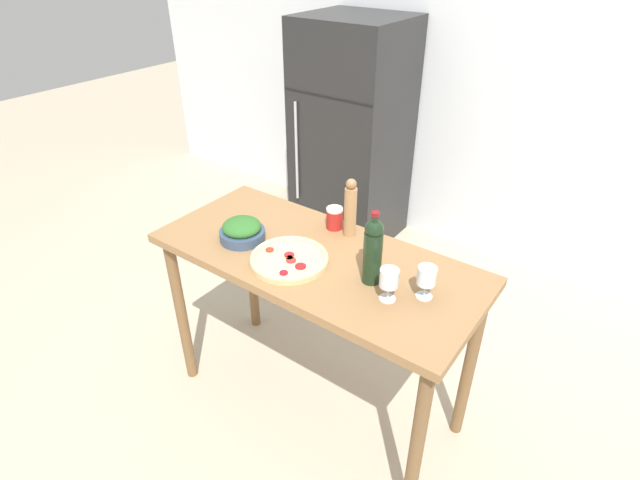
# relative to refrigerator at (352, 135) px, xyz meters

# --- Properties ---
(ground_plane) EXTENTS (14.00, 14.00, 0.00)m
(ground_plane) POSITION_rel_refrigerator_xyz_m (0.83, -1.58, -0.83)
(ground_plane) COLOR #BCAD93
(wall_back) EXTENTS (6.40, 0.06, 2.60)m
(wall_back) POSITION_rel_refrigerator_xyz_m (0.83, 0.38, 0.47)
(wall_back) COLOR silver
(wall_back) RESTS_ON ground_plane
(refrigerator) EXTENTS (0.73, 0.69, 1.67)m
(refrigerator) POSITION_rel_refrigerator_xyz_m (0.00, 0.00, 0.00)
(refrigerator) COLOR black
(refrigerator) RESTS_ON ground_plane
(prep_counter) EXTENTS (1.47, 0.65, 0.93)m
(prep_counter) POSITION_rel_refrigerator_xyz_m (0.83, -1.58, -0.02)
(prep_counter) COLOR olive
(prep_counter) RESTS_ON ground_plane
(wine_bottle) EXTENTS (0.08, 0.08, 0.32)m
(wine_bottle) POSITION_rel_refrigerator_xyz_m (1.13, -1.60, 0.25)
(wine_bottle) COLOR black
(wine_bottle) RESTS_ON prep_counter
(wine_glass_near) EXTENTS (0.07, 0.07, 0.14)m
(wine_glass_near) POSITION_rel_refrigerator_xyz_m (1.24, -1.67, 0.19)
(wine_glass_near) COLOR silver
(wine_glass_near) RESTS_ON prep_counter
(wine_glass_far) EXTENTS (0.07, 0.07, 0.14)m
(wine_glass_far) POSITION_rel_refrigerator_xyz_m (1.35, -1.57, 0.19)
(wine_glass_far) COLOR silver
(wine_glass_far) RESTS_ON prep_counter
(pepper_mill) EXTENTS (0.06, 0.06, 0.28)m
(pepper_mill) POSITION_rel_refrigerator_xyz_m (0.86, -1.35, 0.24)
(pepper_mill) COLOR #AD7F51
(pepper_mill) RESTS_ON prep_counter
(salad_bowl) EXTENTS (0.21, 0.21, 0.10)m
(salad_bowl) POSITION_rel_refrigerator_xyz_m (0.49, -1.68, 0.15)
(salad_bowl) COLOR #384C6B
(salad_bowl) RESTS_ON prep_counter
(homemade_pizza) EXTENTS (0.34, 0.34, 0.03)m
(homemade_pizza) POSITION_rel_refrigerator_xyz_m (0.78, -1.70, 0.12)
(homemade_pizza) COLOR #DBC189
(homemade_pizza) RESTS_ON prep_counter
(salt_canister) EXTENTS (0.08, 0.08, 0.11)m
(salt_canister) POSITION_rel_refrigerator_xyz_m (0.77, -1.34, 0.15)
(salt_canister) COLOR #B2231E
(salt_canister) RESTS_ON prep_counter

